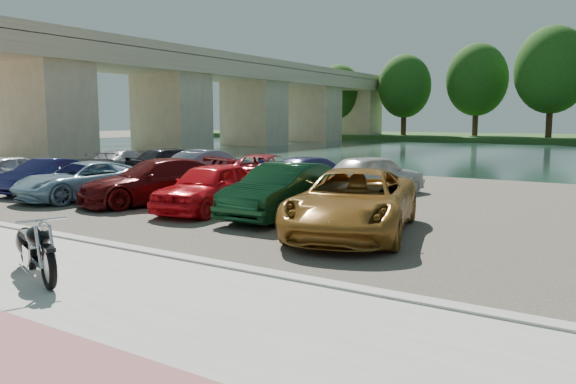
# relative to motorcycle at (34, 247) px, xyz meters

# --- Properties ---
(ground) EXTENTS (200.00, 200.00, 0.00)m
(ground) POSITION_rel_motorcycle_xyz_m (1.38, 0.17, -0.56)
(ground) COLOR #595447
(ground) RESTS_ON ground
(promenade) EXTENTS (60.00, 6.00, 0.10)m
(promenade) POSITION_rel_motorcycle_xyz_m (1.38, -0.83, -0.51)
(promenade) COLOR #A7A59D
(promenade) RESTS_ON ground
(kerb) EXTENTS (60.00, 0.30, 0.14)m
(kerb) POSITION_rel_motorcycle_xyz_m (1.38, 2.17, -0.49)
(kerb) COLOR #A7A59D
(kerb) RESTS_ON ground
(parking_lot) EXTENTS (60.00, 18.00, 0.04)m
(parking_lot) POSITION_rel_motorcycle_xyz_m (1.38, 11.17, -0.54)
(parking_lot) COLOR #413B34
(parking_lot) RESTS_ON ground
(river) EXTENTS (120.00, 40.00, 0.00)m
(river) POSITION_rel_motorcycle_xyz_m (1.38, 40.17, -0.56)
(river) COLOR #172A27
(river) RESTS_ON ground
(bridge) EXTENTS (7.00, 56.00, 8.55)m
(bridge) POSITION_rel_motorcycle_xyz_m (-26.62, 41.20, 4.96)
(bridge) COLOR tan
(bridge) RESTS_ON ground
(motorcycle) EXTENTS (2.23, 1.11, 1.05)m
(motorcycle) POSITION_rel_motorcycle_xyz_m (0.00, 0.00, 0.00)
(motorcycle) COLOR black
(motorcycle) RESTS_ON promenade
(car_1) EXTENTS (1.99, 3.90, 1.22)m
(car_1) POSITION_rel_motorcycle_xyz_m (-9.71, 6.67, 0.09)
(car_1) COLOR #151843
(car_1) RESTS_ON parking_lot
(car_2) EXTENTS (2.59, 4.70, 1.25)m
(car_2) POSITION_rel_motorcycle_xyz_m (-7.24, 6.42, 0.10)
(car_2) COLOR #7FA3B8
(car_2) RESTS_ON parking_lot
(car_3) EXTENTS (3.54, 5.22, 1.40)m
(car_3) POSITION_rel_motorcycle_xyz_m (-4.50, 7.08, 0.18)
(car_3) COLOR #4E0B0B
(car_3) RESTS_ON parking_lot
(car_4) EXTENTS (2.16, 4.30, 1.40)m
(car_4) POSITION_rel_motorcycle_xyz_m (-2.10, 6.87, 0.18)
(car_4) COLOR red
(car_4) RESTS_ON parking_lot
(car_5) EXTENTS (1.70, 4.45, 1.45)m
(car_5) POSITION_rel_motorcycle_xyz_m (0.25, 7.17, 0.20)
(car_5) COLOR #0E331A
(car_5) RESTS_ON parking_lot
(car_6) EXTENTS (3.85, 5.86, 1.50)m
(car_6) POSITION_rel_motorcycle_xyz_m (2.83, 6.19, 0.23)
(car_6) COLOR #976422
(car_6) RESTS_ON parking_lot
(car_7) EXTENTS (3.24, 4.67, 1.26)m
(car_7) POSITION_rel_motorcycle_xyz_m (-12.15, 12.39, 0.11)
(car_7) COLOR gray
(car_7) RESTS_ON parking_lot
(car_8) EXTENTS (2.31, 4.48, 1.46)m
(car_8) POSITION_rel_motorcycle_xyz_m (-9.56, 12.94, 0.21)
(car_8) COLOR black
(car_8) RESTS_ON parking_lot
(car_9) EXTENTS (1.84, 4.23, 1.35)m
(car_9) POSITION_rel_motorcycle_xyz_m (-7.26, 12.82, 0.16)
(car_9) COLOR slate
(car_9) RESTS_ON parking_lot
(car_10) EXTENTS (3.04, 4.85, 1.25)m
(car_10) POSITION_rel_motorcycle_xyz_m (-4.60, 13.16, 0.10)
(car_10) COLOR #A71B25
(car_10) RESTS_ON parking_lot
(car_11) EXTENTS (2.61, 4.58, 1.25)m
(car_11) POSITION_rel_motorcycle_xyz_m (-2.19, 12.90, 0.10)
(car_11) COLOR navy
(car_11) RESTS_ON parking_lot
(car_12) EXTENTS (2.89, 4.53, 1.44)m
(car_12) POSITION_rel_motorcycle_xyz_m (0.36, 12.73, 0.20)
(car_12) COLOR beige
(car_12) RESTS_ON parking_lot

